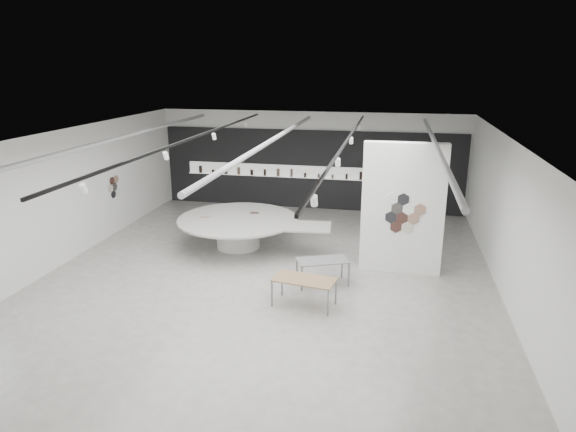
% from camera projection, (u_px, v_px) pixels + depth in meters
% --- Properties ---
extents(room, '(12.02, 14.02, 3.82)m').
position_uv_depth(room, '(264.00, 202.00, 13.52)').
color(room, '#A6A49D').
rests_on(room, ground).
extents(back_wall_display, '(11.80, 0.27, 3.10)m').
position_uv_depth(back_wall_display, '(308.00, 170.00, 20.18)').
color(back_wall_display, black).
rests_on(back_wall_display, ground).
extents(partition_column, '(2.20, 0.38, 3.60)m').
position_uv_depth(partition_column, '(403.00, 209.00, 13.84)').
color(partition_column, white).
rests_on(partition_column, ground).
extents(display_island, '(5.03, 4.07, 0.96)m').
position_uv_depth(display_island, '(240.00, 228.00, 16.02)').
color(display_island, white).
rests_on(display_island, ground).
extents(sample_table_wood, '(1.56, 0.95, 0.69)m').
position_uv_depth(sample_table_wood, '(304.00, 281.00, 12.13)').
color(sample_table_wood, '#906D4A').
rests_on(sample_table_wood, ground).
extents(sample_table_stone, '(1.48, 1.13, 0.68)m').
position_uv_depth(sample_table_stone, '(323.00, 262.00, 13.32)').
color(sample_table_stone, slate).
rests_on(sample_table_stone, ground).
extents(kitchen_counter, '(1.73, 0.69, 1.36)m').
position_uv_depth(kitchen_counter, '(400.00, 203.00, 19.41)').
color(kitchen_counter, white).
rests_on(kitchen_counter, ground).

